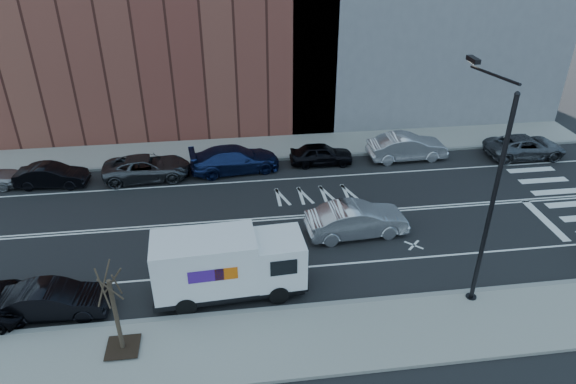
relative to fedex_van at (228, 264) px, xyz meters
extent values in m
plane|color=black|center=(3.00, 5.60, -1.51)|extent=(120.00, 120.00, 0.00)
cube|color=gray|center=(3.00, -3.20, -1.44)|extent=(44.00, 3.60, 0.15)
cube|color=gray|center=(3.00, 14.40, -1.44)|extent=(44.00, 3.60, 0.15)
cube|color=gray|center=(3.00, -1.40, -1.43)|extent=(44.00, 0.25, 0.17)
cube|color=gray|center=(3.00, 12.60, -1.43)|extent=(44.00, 0.25, 0.17)
cylinder|color=black|center=(10.00, -1.80, 2.99)|extent=(0.18, 0.18, 9.00)
cylinder|color=black|center=(10.00, -1.80, -1.41)|extent=(0.44, 0.44, 0.20)
sphere|color=black|center=(10.00, -1.80, 7.44)|extent=(0.20, 0.20, 0.20)
cylinder|color=black|center=(10.00, -0.10, 7.59)|extent=(0.11, 3.49, 0.48)
cube|color=black|center=(10.00, 1.60, 7.69)|extent=(0.25, 0.80, 0.18)
cube|color=#FFF2CC|center=(10.00, 1.60, 7.59)|extent=(0.18, 0.55, 0.03)
cube|color=black|center=(-4.00, -2.80, -1.28)|extent=(1.20, 1.20, 0.04)
cylinder|color=#382B1E|center=(-4.00, -2.80, 0.24)|extent=(0.16, 0.16, 3.20)
cylinder|color=#382B1E|center=(-3.75, -2.80, 1.64)|extent=(0.06, 0.80, 1.44)
cylinder|color=#382B1E|center=(-3.92, -2.56, 1.64)|extent=(0.81, 0.31, 1.19)
cylinder|color=#382B1E|center=(-4.20, -2.65, 1.64)|extent=(0.58, 0.76, 1.50)
cylinder|color=#382B1E|center=(-4.20, -2.95, 1.64)|extent=(0.47, 0.61, 1.37)
cylinder|color=#382B1E|center=(-3.92, -3.04, 1.64)|extent=(0.72, 0.29, 1.13)
cube|color=black|center=(-0.02, 0.00, -1.07)|extent=(6.26, 2.41, 0.30)
cube|color=white|center=(2.16, 0.12, 0.03)|extent=(2.10, 2.24, 1.99)
cube|color=black|center=(3.18, 0.17, 0.33)|extent=(0.16, 1.84, 0.94)
cube|color=black|center=(2.22, -0.97, 0.33)|extent=(1.09, 0.10, 0.70)
cube|color=black|center=(2.11, 1.20, 0.33)|extent=(1.09, 0.10, 0.70)
cube|color=black|center=(3.14, 0.17, -0.97)|extent=(0.25, 1.99, 0.35)
cube|color=white|center=(-0.91, -0.05, 0.23)|extent=(4.28, 2.41, 2.29)
cube|color=#47198C|center=(-0.85, -1.16, 0.38)|extent=(1.39, 0.09, 0.55)
cube|color=orange|center=(-0.06, -1.12, 0.38)|extent=(0.89, 0.07, 0.55)
cube|color=#47198C|center=(-0.97, 1.06, 0.38)|extent=(1.39, 0.09, 0.55)
cube|color=orange|center=(-0.18, 1.10, 0.38)|extent=(0.89, 0.07, 0.55)
cylinder|color=black|center=(2.02, -0.89, -1.09)|extent=(0.85, 0.32, 0.83)
cylinder|color=black|center=(1.91, 1.10, -1.09)|extent=(0.85, 0.32, 0.83)
cylinder|color=black|center=(-1.75, -1.09, -1.09)|extent=(0.85, 0.32, 0.83)
cylinder|color=black|center=(-1.86, 0.90, -1.09)|extent=(0.85, 0.32, 0.83)
imported|color=black|center=(-9.91, 10.91, -0.85)|extent=(4.13, 1.72, 1.33)
imported|color=#424449|center=(-4.50, 11.13, -0.80)|extent=(5.23, 2.60, 1.42)
imported|color=navy|center=(0.75, 11.44, -0.72)|extent=(5.67, 2.83, 1.58)
imported|color=black|center=(6.20, 11.69, -0.84)|extent=(4.01, 1.72, 1.35)
imported|color=silver|center=(11.80, 11.69, -0.68)|extent=(5.10, 1.94, 1.66)
imported|color=#4D4F54|center=(19.53, 10.99, -0.80)|extent=(5.13, 2.42, 1.42)
imported|color=#BBBBC0|center=(6.43, 3.63, -0.68)|extent=(5.14, 2.13, 1.66)
imported|color=black|center=(-6.94, -0.38, -0.81)|extent=(4.29, 1.62, 1.40)
camera|label=1|loc=(0.24, -17.13, 13.00)|focal=32.00mm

